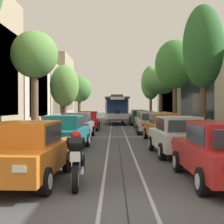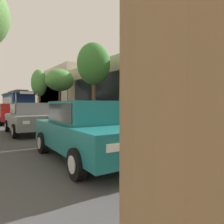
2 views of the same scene
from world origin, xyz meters
name	(u,v)px [view 1 (image 1 of 2)]	position (x,y,z in m)	size (l,w,h in m)	color
ground_plane	(117,131)	(0.00, 20.90, 0.00)	(160.00, 160.00, 0.00)	#424244
trolley_track_rails	(117,128)	(0.00, 24.12, 0.00)	(1.14, 60.24, 0.01)	gray
building_facade_left	(16,84)	(-9.54, 25.09, 4.12)	(5.71, 51.94, 9.68)	#BCAD93
building_facade_right	(217,90)	(9.50, 25.17, 3.50)	(5.24, 51.94, 8.12)	gray
parked_car_orange_near_left	(25,151)	(-2.60, 2.35, 0.80)	(2.12, 4.41, 1.58)	orange
parked_car_teal_second_left	(64,133)	(-2.51, 8.67, 0.80)	(2.13, 4.42, 1.58)	#196B70
parked_car_grey_mid_left	(77,125)	(-2.61, 14.85, 0.80)	(2.08, 4.40, 1.58)	slate
parked_car_red_fourth_left	(88,121)	(-2.47, 21.50, 0.80)	(2.01, 4.37, 1.58)	red
parked_car_red_near_right	(222,152)	(2.57, 2.26, 0.80)	(2.03, 4.38, 1.58)	red
parked_car_white_second_right	(178,135)	(2.35, 7.21, 0.80)	(2.10, 4.41, 1.58)	silver
parked_car_orange_mid_right	(164,127)	(2.63, 12.74, 0.80)	(2.12, 4.41, 1.58)	orange
parked_car_silver_fourth_right	(150,123)	(2.38, 18.01, 0.80)	(2.11, 4.41, 1.58)	#B7B7BC
parked_car_beige_fifth_right	(145,119)	(2.58, 24.06, 0.80)	(2.14, 4.42, 1.58)	#C1B28E
parked_car_green_sixth_right	(140,117)	(2.49, 29.39, 0.80)	(2.12, 4.41, 1.58)	#1E6038
parked_car_blue_far_right	(137,116)	(2.62, 34.51, 0.80)	(2.10, 4.41, 1.58)	#233D93
street_tree_kerb_left_second	(34,56)	(-5.03, 13.55, 4.99)	(2.81, 2.65, 6.52)	brown
street_tree_kerb_left_mid	(64,86)	(-5.00, 25.38, 3.95)	(2.76, 2.50, 5.97)	brown
street_tree_kerb_left_fourth	(79,89)	(-4.79, 36.95, 4.22)	(3.20, 2.99, 5.94)	brown
street_tree_kerb_right_second	(203,48)	(4.69, 12.11, 5.24)	(2.25, 2.26, 7.64)	brown
street_tree_kerb_right_mid	(175,65)	(4.70, 20.75, 5.37)	(3.24, 2.97, 7.41)	brown
street_tree_kerb_right_fourth	(161,81)	(4.86, 30.07, 4.75)	(3.82, 3.25, 6.26)	#4C3826
street_tree_kerb_right_far	(151,83)	(4.81, 39.64, 5.22)	(2.65, 2.90, 7.58)	brown
cable_car_trolley	(116,109)	(0.00, 32.19, 1.66)	(2.73, 9.16, 3.28)	navy
motorcycle_with_rider	(76,160)	(-1.21, 1.91, 0.65)	(0.61, 1.99, 1.37)	black
pedestrian_on_left_pavement	(35,124)	(-5.26, 14.69, 0.90)	(0.55, 0.39, 1.60)	slate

